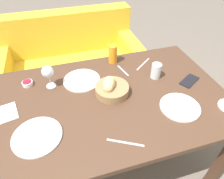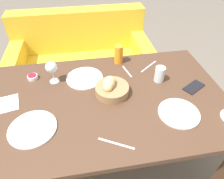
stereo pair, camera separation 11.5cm
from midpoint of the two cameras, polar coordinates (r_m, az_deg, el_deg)
name	(u,v)px [view 1 (the left image)]	position (r m, az deg, el deg)	size (l,w,h in m)	color
ground_plane	(109,161)	(1.85, -2.87, -19.87)	(10.00, 10.00, 0.00)	#6B6056
dining_table	(107,108)	(1.30, -3.85, -5.54)	(1.50, 0.92, 0.76)	#4C3323
couch	(72,67)	(2.35, -12.89, 6.34)	(1.45, 0.70, 0.86)	gold
bread_basket	(111,88)	(1.24, -2.89, 0.27)	(0.21, 0.21, 0.11)	#99754C
plate_near_left	(37,136)	(1.13, -23.43, -12.32)	(0.25, 0.25, 0.01)	white
plate_near_right	(180,107)	(1.22, 16.31, -4.91)	(0.23, 0.23, 0.01)	white
plate_far_center	(82,80)	(1.38, -11.00, 2.55)	(0.25, 0.25, 0.01)	white
juice_glass	(113,54)	(1.51, -1.99, 10.00)	(0.07, 0.07, 0.14)	orange
water_tumbler	(156,71)	(1.38, 10.15, 5.18)	(0.07, 0.07, 0.11)	silver
wine_glass	(48,72)	(1.33, -20.27, 4.51)	(0.08, 0.08, 0.16)	silver
jam_bowl_berry	(27,83)	(1.45, -25.13, 1.54)	(0.07, 0.07, 0.03)	white
fork_silver	(126,142)	(1.03, 0.80, -15.04)	(0.17, 0.10, 0.00)	#B7B7BC
knife_silver	(143,64)	(1.53, 6.78, 7.18)	(0.15, 0.13, 0.00)	#B7B7BC
spoon_coffee	(123,71)	(1.45, 0.91, 5.34)	(0.04, 0.14, 0.00)	#B7B7BC
napkin	(4,114)	(1.32, -30.83, -6.13)	(0.17, 0.17, 0.00)	white
cell_phone	(189,81)	(1.43, 19.06, 2.35)	(0.17, 0.14, 0.01)	black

